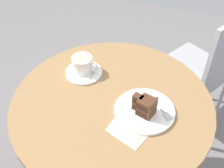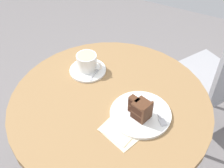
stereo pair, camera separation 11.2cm
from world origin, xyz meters
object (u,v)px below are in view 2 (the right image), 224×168
(teaspoon, at_px, (94,75))
(cake_slice, at_px, (141,109))
(fork, at_px, (159,115))
(cake_plate, at_px, (140,114))
(napkin, at_px, (122,129))
(coffee_cup, at_px, (87,62))
(cafe_chair, at_px, (221,75))
(saucer, at_px, (88,70))

(teaspoon, xyz_separation_m, cake_slice, (0.27, -0.12, 0.04))
(fork, bearing_deg, cake_plate, -119.08)
(cake_slice, xyz_separation_m, napkin, (-0.03, -0.08, -0.05))
(cake_slice, xyz_separation_m, fork, (0.06, 0.03, -0.03))
(cake_plate, xyz_separation_m, fork, (0.07, 0.02, 0.01))
(coffee_cup, distance_m, cake_slice, 0.35)
(cake_slice, relative_size, fork, 0.87)
(coffee_cup, relative_size, cake_slice, 1.28)
(coffee_cup, xyz_separation_m, cake_plate, (0.31, -0.13, -0.04))
(coffee_cup, relative_size, fork, 1.11)
(coffee_cup, distance_m, teaspoon, 0.07)
(napkin, relative_size, cafe_chair, 0.20)
(cake_slice, bearing_deg, cafe_chair, 71.43)
(coffee_cup, distance_m, fork, 0.39)
(cake_plate, distance_m, cake_slice, 0.04)
(cake_plate, distance_m, fork, 0.07)
(coffee_cup, bearing_deg, saucer, -54.69)
(coffee_cup, height_order, teaspoon, coffee_cup)
(cafe_chair, bearing_deg, cake_slice, 12.38)
(coffee_cup, height_order, cafe_chair, cafe_chair)
(cake_plate, bearing_deg, saucer, 157.25)
(teaspoon, height_order, cake_plate, teaspoon)
(cake_slice, relative_size, cafe_chair, 0.11)
(cake_slice, xyz_separation_m, cafe_chair, (0.22, 0.66, -0.27))
(cake_plate, relative_size, cafe_chair, 0.27)
(teaspoon, relative_size, cafe_chair, 0.11)
(saucer, distance_m, cafe_chair, 0.77)
(saucer, height_order, coffee_cup, coffee_cup)
(coffee_cup, bearing_deg, cafe_chair, 43.68)
(saucer, xyz_separation_m, fork, (0.37, -0.11, 0.01))
(teaspoon, distance_m, cake_plate, 0.28)
(cake_plate, xyz_separation_m, cafe_chair, (0.23, 0.65, -0.22))
(teaspoon, bearing_deg, napkin, 51.58)
(cake_slice, relative_size, napkin, 0.55)
(teaspoon, height_order, cafe_chair, cafe_chair)
(saucer, relative_size, cake_plate, 0.70)
(teaspoon, relative_size, cake_slice, 1.07)
(fork, bearing_deg, saucer, -150.91)
(saucer, relative_size, cafe_chair, 0.19)
(cafe_chair, bearing_deg, napkin, 11.84)
(cake_plate, bearing_deg, napkin, -108.30)
(cake_slice, bearing_deg, cake_plate, 103.17)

